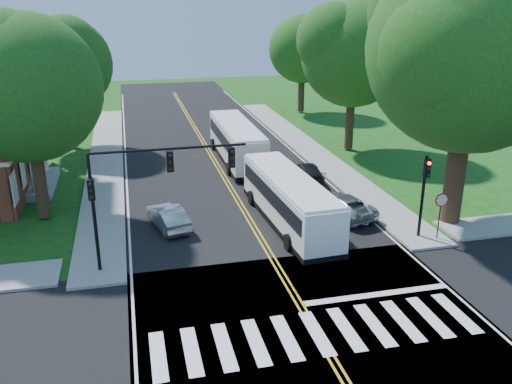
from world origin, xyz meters
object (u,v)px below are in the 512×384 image
object	(u,v)px
bus_lead	(289,199)
bus_follow	(237,141)
signal_ne	(424,186)
signal_nw	(145,180)
suv	(341,205)
hatchback	(168,217)
dark_sedan	(307,172)

from	to	relation	value
bus_lead	bus_follow	world-z (taller)	bus_follow
signal_ne	bus_follow	xyz separation A→B (m)	(-6.47, 16.63, -1.39)
signal_nw	suv	world-z (taller)	signal_nw
bus_follow	bus_lead	bearing A→B (deg)	91.59
bus_follow	suv	xyz separation A→B (m)	(3.64, -12.68, -0.91)
bus_lead	hatchback	xyz separation A→B (m)	(-6.69, 0.98, -0.82)
bus_follow	suv	world-z (taller)	bus_follow
hatchback	dark_sedan	size ratio (longest dim) A/B	0.89
bus_lead	suv	world-z (taller)	bus_lead
signal_ne	suv	distance (m)	5.38
hatchback	suv	xyz separation A→B (m)	(10.03, -0.62, -0.00)
bus_lead	bus_follow	bearing A→B (deg)	-91.63
signal_nw	suv	xyz separation A→B (m)	(11.23, 3.97, -3.72)
signal_nw	hatchback	world-z (taller)	signal_nw
bus_lead	hatchback	size ratio (longest dim) A/B	2.75
signal_ne	hatchback	world-z (taller)	signal_ne
bus_lead	signal_nw	bearing A→B (deg)	21.60
bus_follow	hatchback	xyz separation A→B (m)	(-6.39, -12.05, -0.91)
bus_follow	hatchback	bearing A→B (deg)	62.33
signal_ne	bus_lead	world-z (taller)	signal_ne
signal_nw	dark_sedan	size ratio (longest dim) A/B	1.62
dark_sedan	signal_ne	bearing A→B (deg)	109.90
bus_lead	suv	xyz separation A→B (m)	(3.34, 0.36, -0.82)
bus_follow	hatchback	world-z (taller)	bus_follow
bus_follow	dark_sedan	xyz separation A→B (m)	(3.73, -6.10, -0.92)
dark_sedan	bus_lead	bearing A→B (deg)	69.06
suv	bus_lead	bearing A→B (deg)	-9.69
signal_nw	suv	distance (m)	12.47
hatchback	dark_sedan	world-z (taller)	hatchback
suv	dark_sedan	xyz separation A→B (m)	(0.08, 6.58, -0.01)
signal_nw	signal_ne	bearing A→B (deg)	0.05
bus_lead	dark_sedan	distance (m)	7.78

